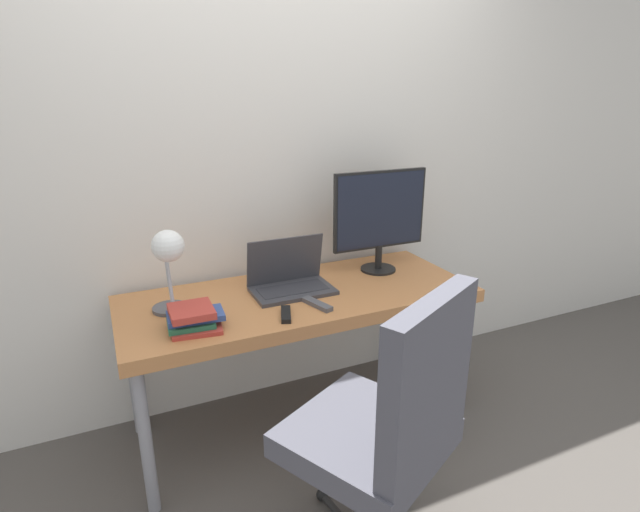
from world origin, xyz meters
TOP-DOWN VIEW (x-y plane):
  - ground_plane at (0.00, 0.00)m, footprint 12.00×12.00m
  - wall_back at (0.00, 0.73)m, footprint 8.00×0.05m
  - desk at (0.00, 0.33)m, footprint 1.64×0.66m
  - laptop at (-0.03, 0.38)m, footprint 0.38×0.24m
  - monitor at (0.50, 0.45)m, footprint 0.52×0.18m
  - desk_lamp at (-0.58, 0.26)m, footprint 0.15×0.28m
  - office_chair at (-0.03, -0.52)m, footprint 0.67×0.67m
  - book_stack at (-0.52, 0.17)m, footprint 0.23×0.20m
  - tv_remote at (0.01, 0.16)m, footprint 0.09×0.17m
  - media_remote at (-0.15, 0.12)m, footprint 0.09×0.15m

SIDE VIEW (x-z plane):
  - ground_plane at x=0.00m, z-range 0.00..0.00m
  - office_chair at x=-0.03m, z-range 0.07..1.13m
  - desk at x=0.00m, z-range 0.30..1.02m
  - tv_remote at x=0.01m, z-range 0.72..0.74m
  - media_remote at x=-0.15m, z-range 0.72..0.74m
  - book_stack at x=-0.52m, z-range 0.72..0.81m
  - laptop at x=-0.03m, z-range 0.65..0.89m
  - desk_lamp at x=-0.58m, z-range 0.80..1.20m
  - monitor at x=0.50m, z-range 0.76..1.28m
  - wall_back at x=0.00m, z-range 0.00..2.60m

